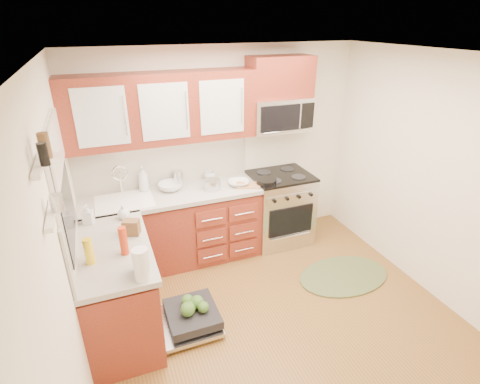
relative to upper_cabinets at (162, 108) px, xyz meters
name	(u,v)px	position (x,y,z in m)	size (l,w,h in m)	color
floor	(281,324)	(0.73, -1.57, -1.88)	(3.50, 3.50, 0.00)	brown
ceiling	(297,58)	(0.73, -1.57, 0.62)	(3.50, 3.50, 0.00)	white
wall_back	(222,151)	(0.73, 0.18, -0.62)	(3.50, 0.04, 2.50)	white
wall_front	(467,381)	(0.73, -3.33, -0.62)	(3.50, 0.04, 2.50)	white
wall_left	(65,256)	(-1.02, -1.57, -0.62)	(0.04, 3.50, 2.50)	white
wall_right	(442,183)	(2.48, -1.57, -0.62)	(0.04, 3.50, 2.50)	white
base_cabinet_back	(174,230)	(0.00, -0.12, -1.45)	(2.05, 0.60, 0.85)	maroon
base_cabinet_left	(119,292)	(-0.72, -1.05, -1.45)	(0.60, 1.25, 0.85)	maroon
countertop_back	(171,195)	(0.00, -0.14, -0.97)	(2.07, 0.64, 0.05)	#9E9990
countertop_left	(113,249)	(-0.71, -1.05, -0.97)	(0.64, 1.27, 0.05)	#9E9990
backsplash_back	(164,162)	(0.00, 0.16, -0.67)	(2.05, 0.02, 0.57)	beige
backsplash_left	(70,225)	(-1.01, -1.05, -0.67)	(0.02, 1.25, 0.57)	beige
upper_cabinets	(162,108)	(0.00, 0.00, 0.00)	(2.05, 0.35, 0.75)	maroon
cabinet_over_mw	(280,77)	(1.41, 0.00, 0.26)	(0.76, 0.35, 0.47)	maroon
range	(279,208)	(1.41, -0.15, -1.40)	(0.76, 0.64, 0.95)	silver
microwave	(279,114)	(1.41, -0.02, -0.18)	(0.76, 0.38, 0.40)	silver
sink	(126,211)	(-0.52, -0.16, -1.07)	(0.62, 0.50, 0.26)	white
dishwasher	(188,318)	(-0.13, -1.27, -1.77)	(0.70, 0.60, 0.20)	silver
window	(62,189)	(-1.01, -1.07, -0.32)	(0.03, 1.05, 1.05)	white
window_blind	(56,148)	(-0.98, -1.07, 0.00)	(0.02, 0.96, 0.40)	white
shelf_upper	(39,164)	(-0.99, -1.92, 0.17)	(0.04, 0.40, 0.03)	white
shelf_lower	(51,214)	(-0.99, -1.92, -0.12)	(0.04, 0.40, 0.03)	white
rug	(344,276)	(1.75, -1.17, -1.86)	(1.10, 0.72, 0.02)	#546137
skillet	(266,181)	(1.12, -0.31, -0.90)	(0.25, 0.25, 0.05)	black
stock_pot	(212,185)	(0.47, -0.20, -0.89)	(0.20, 0.20, 0.12)	silver
cutting_board	(248,185)	(0.91, -0.27, -0.94)	(0.29, 0.18, 0.02)	#AD744F
canister	(178,178)	(0.13, 0.07, -0.86)	(0.11, 0.11, 0.18)	silver
paper_towel_roll	(141,264)	(-0.52, -1.59, -0.82)	(0.12, 0.12, 0.27)	white
mustard_bottle	(89,251)	(-0.90, -1.23, -0.84)	(0.07, 0.07, 0.23)	yellow
red_bottle	(123,241)	(-0.62, -1.20, -0.82)	(0.07, 0.07, 0.26)	red
wooden_box	(131,227)	(-0.52, -0.89, -0.88)	(0.15, 0.10, 0.15)	brown
blue_carton	(140,261)	(-0.52, -1.49, -0.86)	(0.11, 0.07, 0.18)	teal
bowl_a	(239,183)	(0.81, -0.20, -0.92)	(0.24, 0.24, 0.06)	#999999
bowl_b	(170,186)	(0.01, -0.04, -0.91)	(0.28, 0.28, 0.09)	#999999
cup	(210,176)	(0.53, 0.07, -0.90)	(0.14, 0.14, 0.11)	#999999
soap_bottle_a	(143,179)	(-0.27, 0.05, -0.80)	(0.12, 0.12, 0.31)	#999999
soap_bottle_b	(88,214)	(-0.90, -0.52, -0.85)	(0.09, 0.09, 0.20)	#999999
soap_bottle_c	(123,212)	(-0.56, -0.56, -0.87)	(0.12, 0.12, 0.16)	#999999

